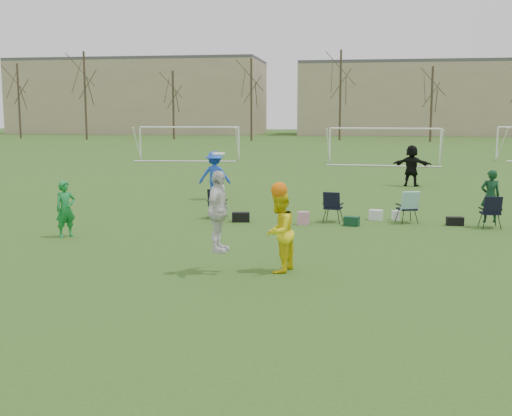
% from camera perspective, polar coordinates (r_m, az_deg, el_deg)
% --- Properties ---
extents(ground, '(260.00, 260.00, 0.00)m').
position_cam_1_polar(ground, '(12.61, -1.20, -7.13)').
color(ground, '#2C5219').
rests_on(ground, ground).
extents(fielder_green_near, '(0.65, 0.68, 1.56)m').
position_cam_1_polar(fielder_green_near, '(18.36, -16.57, -0.09)').
color(fielder_green_near, '#167F35').
rests_on(fielder_green_near, ground).
extents(fielder_blue, '(1.35, 0.93, 1.91)m').
position_cam_1_polar(fielder_blue, '(25.42, -3.70, 2.90)').
color(fielder_blue, blue).
rests_on(fielder_blue, ground).
extents(fielder_black, '(1.88, 0.99, 1.94)m').
position_cam_1_polar(fielder_black, '(30.95, 13.66, 3.68)').
color(fielder_black, black).
rests_on(fielder_black, ground).
extents(center_contest, '(1.97, 1.33, 2.57)m').
position_cam_1_polar(center_contest, '(13.61, -0.24, -1.28)').
color(center_contest, white).
rests_on(center_contest, ground).
extents(sideline_setup, '(9.04, 1.62, 1.73)m').
position_cam_1_polar(sideline_setup, '(20.20, 10.93, 0.13)').
color(sideline_setup, '#0E351C').
rests_on(sideline_setup, ground).
extents(goal_left, '(7.39, 0.76, 2.46)m').
position_cam_1_polar(goal_left, '(47.56, -5.97, 6.58)').
color(goal_left, white).
rests_on(goal_left, ground).
extents(goal_mid, '(7.40, 0.63, 2.46)m').
position_cam_1_polar(goal_mid, '(44.02, 11.36, 6.33)').
color(goal_mid, white).
rests_on(goal_mid, ground).
extents(tree_line, '(110.28, 3.28, 11.40)m').
position_cam_1_polar(tree_line, '(81.85, 7.63, 9.50)').
color(tree_line, '#382B21').
rests_on(tree_line, ground).
extents(building_row, '(126.00, 16.00, 13.00)m').
position_cam_1_polar(building_row, '(108.09, 11.45, 9.59)').
color(building_row, tan).
rests_on(building_row, ground).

